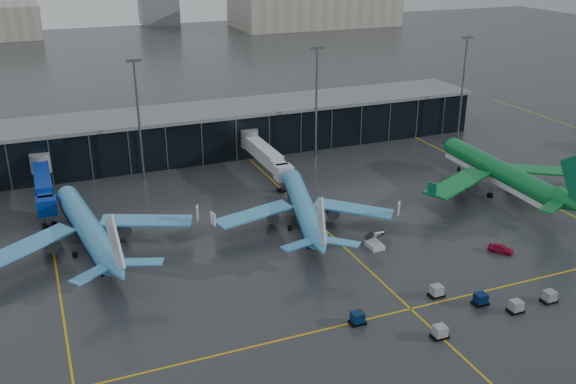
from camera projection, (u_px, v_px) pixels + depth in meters
name	position (u px, v px, depth m)	size (l,w,h in m)	color
ground	(302.00, 273.00, 98.62)	(600.00, 600.00, 0.00)	#282B2D
terminal_pier	(197.00, 132.00, 149.81)	(142.00, 17.00, 10.70)	black
jet_bridges	(43.00, 183.00, 121.55)	(94.00, 27.50, 7.20)	#595B60
flood_masts	(232.00, 107.00, 138.12)	(203.00, 0.50, 25.50)	#595B60
distant_hangars	(188.00, 13.00, 344.67)	(260.00, 71.00, 22.00)	#B2AD99
taxi_lines	(331.00, 235.00, 111.23)	(220.00, 120.00, 0.02)	gold
airliner_arkefly	(85.00, 214.00, 104.04)	(36.11, 41.12, 12.64)	#3F98D0
airliner_klm_near	(303.00, 195.00, 112.81)	(33.49, 38.14, 11.72)	#419ED8
airliner_aer_lingus	(500.00, 159.00, 127.17)	(39.68, 45.19, 13.89)	#0D7432
baggage_carts	(464.00, 307.00, 88.23)	(29.95, 10.25, 1.70)	black
mobile_airstair	(375.00, 243.00, 106.45)	(2.22, 3.22, 3.45)	silver
service_van_red	(501.00, 248.00, 104.89)	(1.62, 4.04, 1.38)	#B00D31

